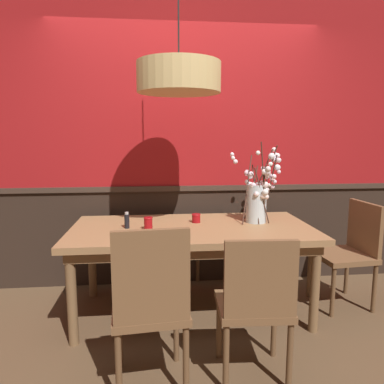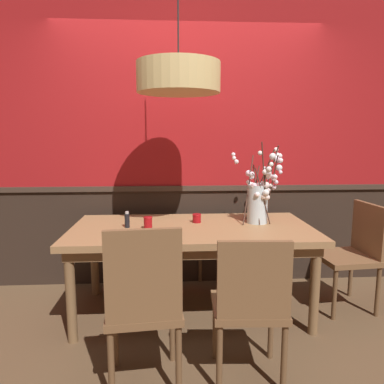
{
  "view_description": "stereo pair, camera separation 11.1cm",
  "coord_description": "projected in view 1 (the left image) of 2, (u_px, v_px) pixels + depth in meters",
  "views": [
    {
      "loc": [
        -0.28,
        -2.79,
        1.45
      ],
      "look_at": [
        0.0,
        0.0,
        1.02
      ],
      "focal_mm": 33.33,
      "sensor_mm": 36.0,
      "label": 1
    },
    {
      "loc": [
        -0.17,
        -2.8,
        1.45
      ],
      "look_at": [
        0.0,
        0.0,
        1.02
      ],
      "focal_mm": 33.33,
      "sensor_mm": 36.0,
      "label": 2
    }
  ],
  "objects": [
    {
      "name": "dining_table",
      "position": [
        192.0,
        236.0,
        2.89
      ],
      "size": [
        1.94,
        0.96,
        0.73
      ],
      "color": "#997047",
      "rests_on": "ground"
    },
    {
      "name": "chair_near_side_left",
      "position": [
        150.0,
        302.0,
        1.97
      ],
      "size": [
        0.46,
        0.46,
        0.99
      ],
      "color": "brown",
      "rests_on": "ground"
    },
    {
      "name": "back_wall",
      "position": [
        185.0,
        145.0,
        3.47
      ],
      "size": [
        5.27,
        0.14,
        2.76
      ],
      "color": "#2D2119",
      "rests_on": "ground"
    },
    {
      "name": "chair_far_side_right",
      "position": [
        214.0,
        225.0,
        3.8
      ],
      "size": [
        0.45,
        0.46,
        0.94
      ],
      "color": "brown",
      "rests_on": "ground"
    },
    {
      "name": "candle_holder_nearer_center",
      "position": [
        196.0,
        218.0,
        3.02
      ],
      "size": [
        0.08,
        0.08,
        0.07
      ],
      "color": "#9E0F14",
      "rests_on": "dining_table"
    },
    {
      "name": "pendant_lamp",
      "position": [
        179.0,
        78.0,
        2.63
      ],
      "size": [
        0.62,
        0.62,
        0.99
      ],
      "color": "tan"
    },
    {
      "name": "candle_holder_nearer_edge",
      "position": [
        148.0,
        223.0,
        2.78
      ],
      "size": [
        0.07,
        0.07,
        0.1
      ],
      "color": "#9E0F14",
      "rests_on": "dining_table"
    },
    {
      "name": "chair_head_east_end",
      "position": [
        350.0,
        248.0,
        3.07
      ],
      "size": [
        0.47,
        0.47,
        0.9
      ],
      "color": "brown",
      "rests_on": "ground"
    },
    {
      "name": "condiment_bottle",
      "position": [
        127.0,
        221.0,
        2.82
      ],
      "size": [
        0.04,
        0.04,
        0.13
      ],
      "color": "black",
      "rests_on": "dining_table"
    },
    {
      "name": "chair_far_side_left",
      "position": [
        154.0,
        225.0,
        3.76
      ],
      "size": [
        0.47,
        0.43,
        0.96
      ],
      "color": "brown",
      "rests_on": "ground"
    },
    {
      "name": "ground_plane",
      "position": [
        192.0,
        311.0,
        2.99
      ],
      "size": [
        24.0,
        24.0,
        0.0
      ],
      "primitive_type": "plane",
      "color": "brown"
    },
    {
      "name": "vase_with_blossoms",
      "position": [
        258.0,
        197.0,
        3.01
      ],
      "size": [
        0.45,
        0.37,
        0.68
      ],
      "color": "silver",
      "rests_on": "dining_table"
    },
    {
      "name": "chair_near_side_right",
      "position": [
        256.0,
        301.0,
        2.07
      ],
      "size": [
        0.45,
        0.41,
        0.9
      ],
      "color": "brown",
      "rests_on": "ground"
    }
  ]
}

